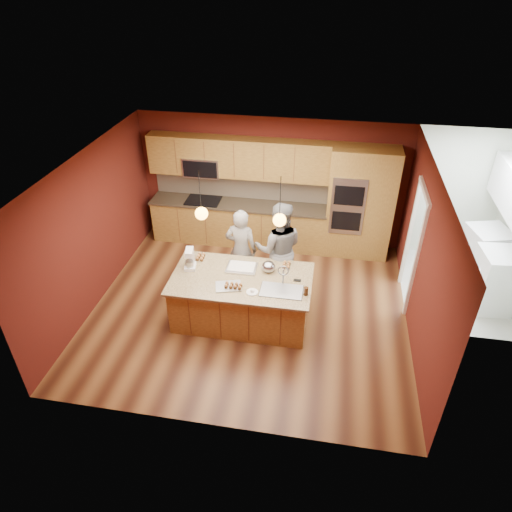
% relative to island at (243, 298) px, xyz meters
% --- Properties ---
extents(floor, '(5.50, 5.50, 0.00)m').
position_rel_island_xyz_m(floor, '(0.06, 0.29, -0.44)').
color(floor, '#422113').
rests_on(floor, ground).
extents(ceiling, '(5.50, 5.50, 0.00)m').
position_rel_island_xyz_m(ceiling, '(0.06, 0.29, 2.26)').
color(ceiling, white).
rests_on(ceiling, ground).
extents(wall_back, '(5.50, 0.00, 5.50)m').
position_rel_island_xyz_m(wall_back, '(0.06, 2.79, 0.91)').
color(wall_back, '#4F1711').
rests_on(wall_back, ground).
extents(wall_front, '(5.50, 0.00, 5.50)m').
position_rel_island_xyz_m(wall_front, '(0.06, -2.21, 0.91)').
color(wall_front, '#4F1711').
rests_on(wall_front, ground).
extents(wall_left, '(0.00, 5.00, 5.00)m').
position_rel_island_xyz_m(wall_left, '(-2.69, 0.29, 0.91)').
color(wall_left, '#4F1711').
rests_on(wall_left, ground).
extents(wall_right, '(0.00, 5.00, 5.00)m').
position_rel_island_xyz_m(wall_right, '(2.81, 0.29, 0.91)').
color(wall_right, '#4F1711').
rests_on(wall_right, ground).
extents(cabinet_run, '(3.74, 0.64, 2.30)m').
position_rel_island_xyz_m(cabinet_run, '(-0.62, 2.53, 0.55)').
color(cabinet_run, brown).
rests_on(cabinet_run, floor).
extents(oven_column, '(1.30, 0.62, 2.30)m').
position_rel_island_xyz_m(oven_column, '(1.91, 2.48, 0.71)').
color(oven_column, brown).
rests_on(oven_column, floor).
extents(doorway_trim, '(0.08, 1.11, 2.20)m').
position_rel_island_xyz_m(doorway_trim, '(2.79, 1.09, 0.61)').
color(doorway_trim, white).
rests_on(doorway_trim, wall_right).
extents(pendant_left, '(0.20, 0.20, 0.80)m').
position_rel_island_xyz_m(pendant_left, '(-0.62, 0.00, 1.57)').
color(pendant_left, black).
rests_on(pendant_left, ceiling).
extents(pendant_right, '(0.20, 0.20, 0.80)m').
position_rel_island_xyz_m(pendant_right, '(0.59, 0.00, 1.57)').
color(pendant_right, black).
rests_on(pendant_right, ceiling).
extents(island, '(2.32, 1.30, 1.23)m').
position_rel_island_xyz_m(island, '(0.00, 0.00, 0.00)').
color(island, brown).
rests_on(island, floor).
extents(person_left, '(0.62, 0.43, 1.62)m').
position_rel_island_xyz_m(person_left, '(-0.20, 0.91, 0.37)').
color(person_left, black).
rests_on(person_left, floor).
extents(person_right, '(0.96, 0.80, 1.81)m').
position_rel_island_xyz_m(person_right, '(0.48, 0.91, 0.47)').
color(person_right, gray).
rests_on(person_right, floor).
extents(stand_mixer, '(0.22, 0.28, 0.35)m').
position_rel_island_xyz_m(stand_mixer, '(-0.93, 0.16, 0.57)').
color(stand_mixer, white).
rests_on(stand_mixer, island).
extents(sheet_cake, '(0.51, 0.38, 0.05)m').
position_rel_island_xyz_m(sheet_cake, '(-0.06, 0.27, 0.44)').
color(sheet_cake, silver).
rests_on(sheet_cake, island).
extents(cooling_rack, '(0.47, 0.39, 0.02)m').
position_rel_island_xyz_m(cooling_rack, '(-0.17, -0.27, 0.43)').
color(cooling_rack, '#AEB0B4').
rests_on(cooling_rack, island).
extents(mixing_bowl, '(0.23, 0.23, 0.19)m').
position_rel_island_xyz_m(mixing_bowl, '(0.40, 0.27, 0.51)').
color(mixing_bowl, '#AAACB0').
rests_on(mixing_bowl, island).
extents(plate, '(0.19, 0.19, 0.01)m').
position_rel_island_xyz_m(plate, '(0.23, -0.35, 0.42)').
color(plate, white).
rests_on(plate, island).
extents(tumbler, '(0.07, 0.07, 0.14)m').
position_rel_island_xyz_m(tumbler, '(1.07, -0.26, 0.49)').
color(tumbler, '#391E0C').
rests_on(tumbler, island).
extents(phone, '(0.12, 0.07, 0.01)m').
position_rel_island_xyz_m(phone, '(0.90, 0.09, 0.42)').
color(phone, black).
rests_on(phone, island).
extents(cupcakes_left, '(0.15, 0.23, 0.07)m').
position_rel_island_xyz_m(cupcakes_left, '(-0.84, 0.46, 0.45)').
color(cupcakes_left, '#B5753E').
rests_on(cupcakes_left, island).
extents(cupcakes_rack, '(0.30, 0.15, 0.07)m').
position_rel_island_xyz_m(cupcakes_rack, '(-0.09, -0.28, 0.47)').
color(cupcakes_rack, '#B5753E').
rests_on(cupcakes_rack, island).
extents(cupcakes_right, '(0.14, 0.21, 0.06)m').
position_rel_island_xyz_m(cupcakes_right, '(0.68, 0.47, 0.45)').
color(cupcakes_right, '#B5753E').
rests_on(cupcakes_right, island).
extents(washer, '(0.75, 0.77, 1.11)m').
position_rel_island_xyz_m(washer, '(4.29, 1.09, 0.12)').
color(washer, white).
rests_on(washer, floor).
extents(dryer, '(0.84, 0.86, 1.10)m').
position_rel_island_xyz_m(dryer, '(4.28, 1.91, 0.11)').
color(dryer, white).
rests_on(dryer, floor).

